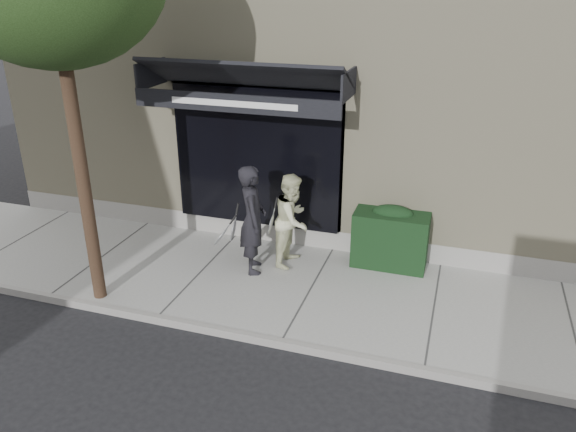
% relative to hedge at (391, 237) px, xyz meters
% --- Properties ---
extents(ground, '(80.00, 80.00, 0.00)m').
position_rel_hedge_xyz_m(ground, '(-1.10, -1.25, -0.66)').
color(ground, black).
rests_on(ground, ground).
extents(sidewalk, '(20.00, 3.00, 0.12)m').
position_rel_hedge_xyz_m(sidewalk, '(-1.10, -1.25, -0.60)').
color(sidewalk, gray).
rests_on(sidewalk, ground).
extents(curb, '(20.00, 0.10, 0.14)m').
position_rel_hedge_xyz_m(curb, '(-1.10, -2.80, -0.59)').
color(curb, gray).
rests_on(curb, ground).
extents(building_facade, '(14.30, 8.04, 5.64)m').
position_rel_hedge_xyz_m(building_facade, '(-1.11, 3.71, 2.08)').
color(building_facade, '#BDB390').
rests_on(building_facade, ground).
extents(hedge, '(1.30, 0.70, 1.14)m').
position_rel_hedge_xyz_m(hedge, '(0.00, 0.00, 0.00)').
color(hedge, black).
rests_on(hedge, sidewalk).
extents(pedestrian_front, '(0.86, 1.00, 1.92)m').
position_rel_hedge_xyz_m(pedestrian_front, '(-2.25, -0.94, 0.42)').
color(pedestrian_front, black).
rests_on(pedestrian_front, sidewalk).
extents(pedestrian_back, '(0.77, 0.87, 1.68)m').
position_rel_hedge_xyz_m(pedestrian_back, '(-1.68, -0.47, 0.30)').
color(pedestrian_back, beige).
rests_on(pedestrian_back, sidewalk).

